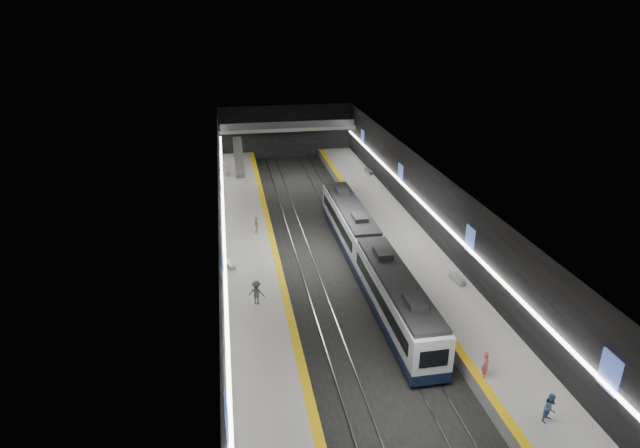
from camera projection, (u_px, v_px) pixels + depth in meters
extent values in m
plane|color=black|center=(331.00, 256.00, 50.79)|extent=(70.00, 70.00, 0.00)
cube|color=beige|center=(331.00, 176.00, 47.68)|extent=(20.00, 70.00, 0.04)
cube|color=black|center=(221.00, 225.00, 47.60)|extent=(0.04, 70.00, 8.00)
cube|color=black|center=(434.00, 210.00, 50.87)|extent=(0.04, 70.00, 8.00)
cube|color=black|center=(286.00, 132.00, 80.97)|extent=(20.00, 0.04, 8.00)
cube|color=slate|center=(251.00, 258.00, 49.37)|extent=(5.00, 70.00, 1.00)
cube|color=#9A9A95|center=(251.00, 253.00, 49.17)|extent=(5.00, 70.00, 0.02)
cube|color=#EAB40C|center=(275.00, 251.00, 49.53)|extent=(0.60, 70.00, 0.02)
cube|color=slate|center=(406.00, 245.00, 51.82)|extent=(5.00, 70.00, 1.00)
cube|color=#9A9A95|center=(407.00, 241.00, 51.63)|extent=(5.00, 70.00, 0.02)
cube|color=#EAB40C|center=(385.00, 242.00, 51.26)|extent=(0.60, 70.00, 0.02)
cube|color=gray|center=(297.00, 258.00, 50.24)|extent=(0.08, 70.00, 0.12)
cube|color=gray|center=(312.00, 257.00, 50.48)|extent=(0.08, 70.00, 0.12)
cube|color=gray|center=(349.00, 254.00, 51.06)|extent=(0.08, 70.00, 0.12)
cube|color=gray|center=(363.00, 253.00, 51.30)|extent=(0.08, 70.00, 0.12)
cube|color=black|center=(395.00, 315.00, 39.96)|extent=(2.65, 15.00, 0.80)
cube|color=silver|center=(396.00, 296.00, 39.32)|extent=(2.65, 15.00, 2.50)
cube|color=black|center=(397.00, 279.00, 38.78)|extent=(2.44, 14.25, 0.30)
cube|color=black|center=(396.00, 295.00, 39.30)|extent=(2.69, 13.20, 1.00)
cube|color=black|center=(434.00, 359.00, 32.52)|extent=(1.85, 0.05, 1.20)
cube|color=black|center=(349.00, 235.00, 53.56)|extent=(2.65, 15.00, 0.80)
cube|color=silver|center=(350.00, 219.00, 52.92)|extent=(2.65, 15.00, 2.50)
cube|color=black|center=(350.00, 206.00, 52.38)|extent=(2.44, 14.25, 0.30)
cube|color=black|center=(350.00, 219.00, 52.90)|extent=(2.69, 13.20, 1.00)
cube|color=black|center=(370.00, 253.00, 46.12)|extent=(1.85, 0.05, 1.20)
cube|color=#405DC1|center=(227.00, 422.00, 24.76)|extent=(0.10, 1.50, 2.20)
cube|color=#405DC1|center=(223.00, 259.00, 40.17)|extent=(0.10, 1.50, 2.20)
cube|color=#405DC1|center=(221.00, 184.00, 56.49)|extent=(0.10, 1.50, 2.20)
cube|color=#405DC1|center=(220.00, 144.00, 71.90)|extent=(0.10, 1.50, 2.20)
cube|color=#405DC1|center=(610.00, 373.00, 28.00)|extent=(0.10, 1.50, 2.20)
cube|color=#405DC1|center=(470.00, 240.00, 43.41)|extent=(0.10, 1.50, 2.20)
cube|color=#405DC1|center=(400.00, 174.00, 59.73)|extent=(0.10, 1.50, 2.20)
cube|color=#405DC1|center=(362.00, 138.00, 75.14)|extent=(0.10, 1.50, 2.20)
cube|color=white|center=(223.00, 227.00, 47.71)|extent=(0.25, 68.60, 0.12)
cube|color=white|center=(432.00, 212.00, 50.92)|extent=(0.25, 68.60, 0.12)
cube|color=gray|center=(287.00, 128.00, 78.76)|extent=(20.00, 3.00, 0.50)
cube|color=#47474C|center=(288.00, 125.00, 77.16)|extent=(19.60, 0.08, 1.00)
cube|color=#99999E|center=(239.00, 157.00, 72.01)|extent=(1.20, 7.50, 3.92)
cube|color=#99999E|center=(229.00, 265.00, 46.51)|extent=(1.04, 1.73, 0.41)
cube|color=#99999E|center=(227.00, 173.00, 70.88)|extent=(0.69, 1.76, 0.42)
cube|color=#99999E|center=(457.00, 279.00, 44.09)|extent=(0.71, 1.88, 0.45)
cube|color=#99999E|center=(369.00, 172.00, 71.40)|extent=(0.69, 2.00, 0.48)
imported|color=#CA4B53|center=(486.00, 365.00, 32.73)|extent=(0.60, 0.75, 1.79)
imported|color=#4B6FA4|center=(551.00, 408.00, 29.28)|extent=(1.08, 1.00, 1.78)
imported|color=silver|center=(257.00, 225.00, 52.97)|extent=(0.70, 1.13, 1.79)
imported|color=#48474F|center=(257.00, 293.00, 40.57)|extent=(1.44, 1.13, 1.95)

